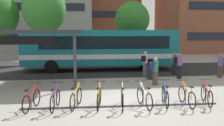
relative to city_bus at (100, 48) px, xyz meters
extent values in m
plane|color=gray|center=(0.43, -9.64, -1.78)|extent=(200.00, 200.00, 0.00)
cube|color=#232326|center=(0.43, 0.00, -1.77)|extent=(80.00, 7.20, 0.01)
cube|color=#0F6070|center=(0.06, 0.00, 0.07)|extent=(12.06, 2.84, 2.70)
cube|color=silver|center=(0.06, 0.00, -0.58)|extent=(12.08, 2.86, 0.36)
cube|color=black|center=(-5.39, 0.13, 1.20)|extent=(1.06, 2.32, 0.40)
cube|color=black|center=(-5.92, 0.14, 0.34)|extent=(0.13, 2.19, 1.40)
cube|color=black|center=(0.33, -1.25, 0.48)|extent=(9.84, 0.30, 0.97)
cube|color=black|center=(0.39, 1.24, 0.48)|extent=(9.84, 0.30, 0.97)
cylinder|color=black|center=(-3.68, -1.07, -1.28)|extent=(1.01, 0.32, 1.00)
cylinder|color=black|center=(-3.63, 1.24, -1.28)|extent=(1.01, 0.32, 1.00)
cylinder|color=black|center=(3.75, -1.25, -1.28)|extent=(1.01, 0.32, 1.00)
cylinder|color=black|center=(3.81, 1.06, -1.28)|extent=(1.01, 0.32, 1.00)
cube|color=#47474C|center=(0.04, -10.08, -1.75)|extent=(8.11, 0.34, 0.06)
cylinder|color=#47474C|center=(-3.56, -9.97, -1.43)|extent=(0.04, 0.04, 0.70)
cylinder|color=#47474C|center=(-2.66, -10.00, -1.43)|extent=(0.04, 0.04, 0.70)
cylinder|color=#47474C|center=(-1.76, -10.03, -1.43)|extent=(0.04, 0.04, 0.70)
cylinder|color=#47474C|center=(-0.86, -10.06, -1.43)|extent=(0.04, 0.04, 0.70)
cylinder|color=#47474C|center=(0.04, -10.08, -1.43)|extent=(0.04, 0.04, 0.70)
cylinder|color=#47474C|center=(0.94, -10.11, -1.43)|extent=(0.04, 0.04, 0.70)
cylinder|color=#47474C|center=(1.84, -10.14, -1.43)|extent=(0.04, 0.04, 0.70)
cylinder|color=#47474C|center=(2.74, -10.17, -1.43)|extent=(0.04, 0.04, 0.70)
cylinder|color=#47474C|center=(3.64, -10.20, -1.43)|extent=(0.04, 0.04, 0.70)
torus|color=black|center=(-3.42, -9.48, -1.42)|extent=(0.20, 0.70, 0.70)
torus|color=black|center=(-3.65, -10.48, -1.42)|extent=(0.20, 0.70, 0.70)
cube|color=red|center=(-3.53, -9.96, -1.11)|extent=(0.24, 0.90, 0.58)
cylinder|color=red|center=(-3.62, -10.38, -1.16)|extent=(0.04, 0.04, 0.55)
cube|color=black|center=(-3.62, -10.38, -0.90)|extent=(0.15, 0.24, 0.05)
cylinder|color=red|center=(-3.42, -9.50, -1.11)|extent=(0.04, 0.04, 0.65)
cylinder|color=black|center=(-3.42, -9.50, -0.80)|extent=(0.51, 0.15, 0.03)
torus|color=black|center=(-2.55, -9.54, -1.42)|extent=(0.13, 0.70, 0.70)
torus|color=black|center=(-2.68, -10.55, -1.42)|extent=(0.13, 0.70, 0.70)
cube|color=#702893|center=(-2.61, -10.03, -1.11)|extent=(0.15, 0.92, 0.58)
cylinder|color=#702893|center=(-2.67, -10.45, -1.16)|extent=(0.03, 0.03, 0.55)
cube|color=black|center=(-2.67, -10.45, -0.90)|extent=(0.13, 0.23, 0.05)
cylinder|color=#702893|center=(-2.55, -9.56, -1.11)|extent=(0.04, 0.04, 0.65)
cylinder|color=black|center=(-2.55, -9.56, -0.80)|extent=(0.52, 0.09, 0.03)
torus|color=black|center=(-1.67, -9.43, -1.42)|extent=(0.23, 0.69, 0.70)
torus|color=black|center=(-1.93, -10.41, -1.42)|extent=(0.23, 0.69, 0.70)
cube|color=yellow|center=(-1.79, -9.90, -1.11)|extent=(0.27, 0.90, 0.58)
cylinder|color=yellow|center=(-1.90, -10.32, -1.16)|extent=(0.04, 0.04, 0.55)
cube|color=black|center=(-1.90, -10.32, -0.90)|extent=(0.15, 0.24, 0.05)
cylinder|color=yellow|center=(-1.67, -9.45, -1.11)|extent=(0.04, 0.04, 0.65)
cylinder|color=black|center=(-1.67, -9.45, -0.80)|extent=(0.51, 0.16, 0.03)
torus|color=black|center=(-0.79, -9.54, -1.42)|extent=(0.16, 0.70, 0.70)
torus|color=black|center=(-0.96, -10.54, -1.42)|extent=(0.16, 0.70, 0.70)
cube|color=yellow|center=(-0.87, -10.02, -1.11)|extent=(0.18, 0.91, 0.58)
cylinder|color=yellow|center=(-0.94, -10.45, -1.16)|extent=(0.03, 0.03, 0.55)
cube|color=black|center=(-0.94, -10.45, -0.90)|extent=(0.14, 0.23, 0.05)
cylinder|color=yellow|center=(-0.80, -9.56, -1.11)|extent=(0.04, 0.04, 0.65)
cylinder|color=black|center=(-0.80, -9.56, -0.80)|extent=(0.52, 0.11, 0.03)
torus|color=black|center=(0.14, -9.70, -1.42)|extent=(0.15, 0.70, 0.70)
torus|color=black|center=(-0.02, -10.70, -1.42)|extent=(0.15, 0.70, 0.70)
cube|color=silver|center=(0.07, -10.18, -1.11)|extent=(0.17, 0.91, 0.58)
cylinder|color=silver|center=(0.00, -10.61, -1.16)|extent=(0.03, 0.03, 0.55)
cube|color=black|center=(0.00, -10.61, -0.90)|extent=(0.13, 0.23, 0.05)
cylinder|color=silver|center=(0.14, -9.72, -1.11)|extent=(0.04, 0.04, 0.65)
cylinder|color=black|center=(0.14, -9.72, -0.80)|extent=(0.52, 0.11, 0.03)
torus|color=black|center=(0.91, -9.72, -1.42)|extent=(0.12, 0.70, 0.70)
torus|color=black|center=(1.02, -10.73, -1.42)|extent=(0.12, 0.70, 0.70)
cube|color=silver|center=(0.96, -10.21, -1.11)|extent=(0.13, 0.92, 0.58)
cylinder|color=silver|center=(1.01, -10.63, -1.16)|extent=(0.03, 0.03, 0.55)
cube|color=black|center=(1.01, -10.63, -0.90)|extent=(0.12, 0.23, 0.05)
cylinder|color=silver|center=(0.91, -9.74, -1.11)|extent=(0.04, 0.04, 0.65)
cylinder|color=black|center=(0.91, -9.74, -0.80)|extent=(0.52, 0.08, 0.03)
torus|color=black|center=(2.00, -9.54, -1.42)|extent=(0.17, 0.70, 0.70)
torus|color=black|center=(1.81, -10.54, -1.42)|extent=(0.17, 0.70, 0.70)
cube|color=#1E3DB2|center=(1.91, -10.02, -1.11)|extent=(0.20, 0.91, 0.58)
cylinder|color=#1E3DB2|center=(1.83, -10.45, -1.16)|extent=(0.03, 0.03, 0.55)
cube|color=black|center=(1.83, -10.45, -0.90)|extent=(0.14, 0.23, 0.05)
cylinder|color=#1E3DB2|center=(1.99, -9.56, -1.11)|extent=(0.04, 0.04, 0.65)
cylinder|color=black|center=(1.99, -9.56, -0.80)|extent=(0.52, 0.12, 0.03)
torus|color=black|center=(2.77, -9.74, -1.42)|extent=(0.05, 0.70, 0.70)
torus|color=black|center=(2.76, -10.76, -1.42)|extent=(0.05, 0.70, 0.70)
cube|color=orange|center=(2.77, -10.23, -1.11)|extent=(0.04, 0.92, 0.58)
cylinder|color=orange|center=(2.76, -10.66, -1.16)|extent=(0.03, 0.03, 0.55)
cube|color=black|center=(2.76, -10.66, -0.90)|extent=(0.10, 0.22, 0.05)
cylinder|color=orange|center=(2.77, -9.76, -1.11)|extent=(0.03, 0.03, 0.65)
cylinder|color=black|center=(2.77, -9.76, -0.80)|extent=(0.52, 0.03, 0.03)
torus|color=black|center=(3.81, -9.65, -1.42)|extent=(0.19, 0.70, 0.70)
torus|color=black|center=(3.59, -10.64, -1.42)|extent=(0.19, 0.70, 0.70)
cube|color=red|center=(3.71, -10.13, -1.11)|extent=(0.23, 0.91, 0.58)
cylinder|color=red|center=(3.61, -10.55, -1.16)|extent=(0.04, 0.04, 0.55)
cube|color=black|center=(3.61, -10.55, -0.90)|extent=(0.14, 0.24, 0.05)
cylinder|color=red|center=(3.81, -9.67, -1.11)|extent=(0.04, 0.04, 0.65)
cylinder|color=black|center=(3.81, -9.67, -0.80)|extent=(0.51, 0.14, 0.03)
cylinder|color=#38383D|center=(-1.89, -6.22, -0.29)|extent=(0.14, 0.14, 2.96)
cylinder|color=#38383D|center=(-1.87, -3.71, -0.29)|extent=(0.14, 0.14, 2.96)
cube|color=#28282D|center=(-4.62, -4.94, 1.29)|extent=(6.29, 3.35, 0.20)
cube|color=black|center=(-4.63, -6.35, 0.84)|extent=(3.50, 0.10, 0.44)
cube|color=#565660|center=(2.92, -2.99, -1.33)|extent=(0.32, 0.33, 0.90)
cylinder|color=beige|center=(2.92, -2.99, -0.58)|extent=(0.48, 0.48, 0.59)
sphere|color=tan|center=(2.92, -2.99, -0.17)|extent=(0.22, 0.22, 0.22)
cube|color=black|center=(2.76, -3.19, -0.55)|extent=(0.33, 0.31, 0.40)
cube|color=black|center=(4.85, -4.44, -1.34)|extent=(0.33, 0.32, 0.88)
cylinder|color=#7F4C93|center=(4.85, -4.44, -0.60)|extent=(0.48, 0.48, 0.60)
sphere|color=#936B4C|center=(4.85, -4.44, -0.19)|extent=(0.22, 0.22, 0.22)
cube|color=black|center=(4.64, -4.27, -0.57)|extent=(0.32, 0.33, 0.40)
cube|color=#47382D|center=(2.69, -6.13, -1.37)|extent=(0.27, 0.22, 0.81)
cylinder|color=#23664C|center=(2.69, -6.13, -0.67)|extent=(0.36, 0.36, 0.59)
sphere|color=tan|center=(2.69, -6.13, -0.26)|extent=(0.22, 0.22, 0.22)
cube|color=navy|center=(2.43, -6.15, -0.64)|extent=(0.20, 0.29, 0.40)
cube|color=#47382D|center=(7.70, -4.43, -1.36)|extent=(0.31, 0.33, 0.82)
cylinder|color=#7F4C93|center=(7.70, -4.43, -0.65)|extent=(0.47, 0.47, 0.60)
sphere|color=#936B4C|center=(7.70, -4.43, -0.24)|extent=(0.22, 0.22, 0.22)
cube|color=#197075|center=(7.85, -4.65, -0.62)|extent=(0.33, 0.31, 0.40)
cube|color=black|center=(5.20, -2.74, -1.37)|extent=(0.33, 0.30, 0.81)
cylinder|color=#23664C|center=(5.20, -2.74, -0.68)|extent=(0.47, 0.47, 0.58)
sphere|color=#936B4C|center=(5.20, -2.74, -0.28)|extent=(0.22, 0.22, 0.22)
cube|color=slate|center=(5.43, -2.61, -0.65)|extent=(0.30, 0.33, 0.40)
cylinder|color=#232328|center=(2.94, -4.34, -1.30)|extent=(0.52, 0.52, 0.95)
cylinder|color=black|center=(2.94, -4.34, -0.79)|extent=(0.55, 0.55, 0.08)
cylinder|color=brown|center=(-5.25, 8.08, -0.14)|extent=(0.32, 0.32, 3.26)
ellipsoid|color=#388433|center=(-5.25, 8.08, 3.74)|extent=(4.59, 4.59, 5.30)
cylinder|color=brown|center=(3.94, 6.18, -0.38)|extent=(0.32, 0.32, 2.78)
ellipsoid|color=#2D7028|center=(3.94, 6.18, 2.59)|extent=(3.61, 3.61, 3.72)
cube|color=black|center=(-8.09, 16.48, 0.67)|extent=(14.75, 0.06, 1.10)
cube|color=black|center=(-8.09, 16.48, 4.75)|extent=(14.75, 0.06, 1.10)
cube|color=brown|center=(-0.14, 29.60, 5.74)|extent=(18.58, 13.61, 15.03)
cube|color=black|center=(-0.14, 22.77, 0.48)|extent=(16.35, 0.06, 1.10)
cube|color=black|center=(-0.14, 22.77, 4.24)|extent=(16.35, 0.06, 1.10)
camera|label=1|loc=(-1.67, -19.96, 1.27)|focal=40.35mm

